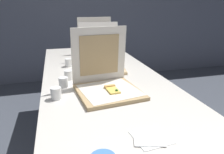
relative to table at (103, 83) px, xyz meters
The scene contains 10 objects.
wall_back 2.27m from the table, 90.00° to the left, with size 10.00×0.10×2.60m, color slate.
table is the anchor object (origin of this frame).
pizza_box_front 0.29m from the table, 98.31° to the right, with size 0.41×0.41×0.39m.
pizza_box_middle 0.29m from the table, 81.42° to the left, with size 0.43×0.55×0.37m.
pizza_box_back 0.73m from the table, 82.15° to the left, with size 0.37×0.37×0.39m.
cup_white_near_left 0.47m from the table, 138.99° to the right, with size 0.06×0.06×0.07m, color white.
cup_white_far 0.44m from the table, 122.07° to the left, with size 0.06×0.06×0.07m, color white.
cup_white_near_center 0.34m from the table, 155.96° to the right, with size 0.06×0.06×0.07m, color white.
cup_white_mid 0.27m from the table, behind, with size 0.06×0.06×0.07m, color white.
napkin_pile 0.80m from the table, 88.76° to the right, with size 0.17×0.16×0.01m.
Camera 1 is at (-0.33, -0.83, 1.26)m, focal length 34.18 mm.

